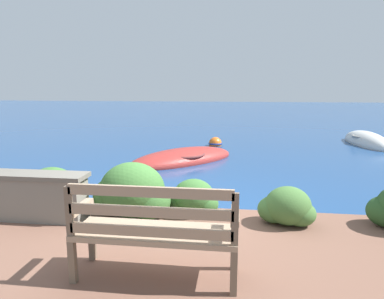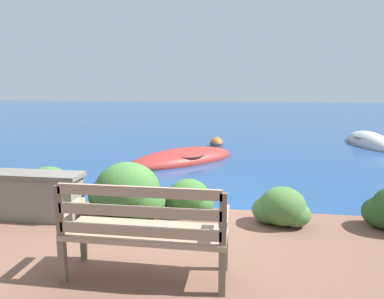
{
  "view_description": "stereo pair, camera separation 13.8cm",
  "coord_description": "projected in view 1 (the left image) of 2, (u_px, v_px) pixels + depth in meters",
  "views": [
    {
      "loc": [
        1.01,
        -4.73,
        1.96
      ],
      "look_at": [
        -0.15,
        4.11,
        0.31
      ],
      "focal_mm": 32.0,
      "sensor_mm": 36.0,
      "label": 1
    },
    {
      "loc": [
        1.15,
        -4.71,
        1.96
      ],
      "look_at": [
        -0.15,
        4.11,
        0.31
      ],
      "focal_mm": 32.0,
      "sensor_mm": 36.0,
      "label": 2
    }
  ],
  "objects": [
    {
      "name": "park_bench",
      "position": [
        154.0,
        229.0,
        3.06
      ],
      "size": [
        1.5,
        0.48,
        0.93
      ],
      "rotation": [
        0.0,
        0.0,
        0.01
      ],
      "color": "brown",
      "rests_on": "patio_terrace"
    },
    {
      "name": "stone_wall",
      "position": [
        19.0,
        195.0,
        4.54
      ],
      "size": [
        1.88,
        0.39,
        0.63
      ],
      "color": "slate",
      "rests_on": "patio_terrace"
    },
    {
      "name": "hedge_clump_far_right",
      "position": [
        287.0,
        208.0,
        4.36
      ],
      "size": [
        0.73,
        0.52,
        0.49
      ],
      "color": "#426B33",
      "rests_on": "patio_terrace"
    },
    {
      "name": "hedge_clump_right",
      "position": [
        193.0,
        199.0,
        4.72
      ],
      "size": [
        0.72,
        0.52,
        0.49
      ],
      "color": "#38662D",
      "rests_on": "patio_terrace"
    },
    {
      "name": "ground_plane",
      "position": [
        166.0,
        220.0,
        5.1
      ],
      "size": [
        80.0,
        80.0,
        0.0
      ],
      "color": "navy"
    },
    {
      "name": "hedge_clump_left",
      "position": [
        52.0,
        191.0,
        4.9
      ],
      "size": [
        0.9,
        0.65,
        0.61
      ],
      "color": "#38662D",
      "rests_on": "patio_terrace"
    },
    {
      "name": "rowboat_nearest",
      "position": [
        183.0,
        159.0,
        9.06
      ],
      "size": [
        3.1,
        3.13,
        0.61
      ],
      "rotation": [
        0.0,
        0.0,
        3.94
      ],
      "color": "#9E2D28",
      "rests_on": "ground_plane"
    },
    {
      "name": "hedge_clump_centre",
      "position": [
        132.0,
        193.0,
        4.61
      ],
      "size": [
        1.1,
        0.79,
        0.75
      ],
      "color": "#38662D",
      "rests_on": "patio_terrace"
    },
    {
      "name": "rowboat_mid",
      "position": [
        366.0,
        143.0,
        11.68
      ],
      "size": [
        1.18,
        2.86,
        0.78
      ],
      "rotation": [
        0.0,
        0.0,
        4.8
      ],
      "color": "silver",
      "rests_on": "ground_plane"
    },
    {
      "name": "mooring_buoy",
      "position": [
        215.0,
        143.0,
        11.47
      ],
      "size": [
        0.47,
        0.47,
        0.43
      ],
      "color": "orange",
      "rests_on": "ground_plane"
    }
  ]
}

